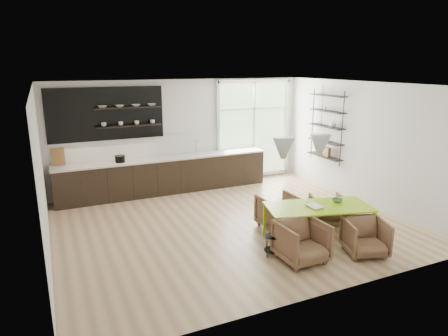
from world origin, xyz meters
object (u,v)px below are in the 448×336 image
(armchair_back_right, at_px, (327,209))
(wire_stool, at_px, (272,243))
(armchair_front_left, at_px, (301,241))
(armchair_front_right, at_px, (365,237))
(dining_table, at_px, (318,208))
(armchair_back_left, at_px, (278,212))

(armchair_back_right, xyz_separation_m, wire_stool, (-1.83, -0.80, -0.06))
(armchair_front_left, xyz_separation_m, armchair_front_right, (1.17, -0.26, -0.03))
(wire_stool, bearing_deg, dining_table, 8.94)
(armchair_back_left, distance_m, armchair_front_right, 1.82)
(dining_table, relative_size, armchair_front_left, 2.69)
(dining_table, bearing_deg, armchair_back_right, 55.44)
(dining_table, xyz_separation_m, armchair_back_left, (-0.33, 0.85, -0.31))
(dining_table, relative_size, armchair_back_left, 2.74)
(armchair_back_right, relative_size, armchair_front_left, 0.86)
(armchair_front_left, bearing_deg, dining_table, 34.00)
(dining_table, xyz_separation_m, armchair_front_left, (-0.73, -0.53, -0.30))
(armchair_back_left, xyz_separation_m, armchair_back_right, (1.07, -0.22, -0.04))
(armchair_back_left, bearing_deg, wire_stool, 52.87)
(armchair_back_right, distance_m, wire_stool, 2.00)
(armchair_back_left, distance_m, armchair_back_right, 1.10)
(armchair_front_left, distance_m, wire_stool, 0.52)
(armchair_front_left, bearing_deg, armchair_back_right, 36.36)
(dining_table, height_order, armchair_front_left, armchair_front_left)
(dining_table, relative_size, armchair_front_right, 2.97)
(armchair_back_right, bearing_deg, armchair_front_left, 58.56)
(armchair_back_left, relative_size, armchair_back_right, 1.14)
(dining_table, height_order, armchair_front_right, dining_table)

